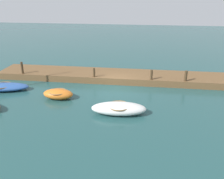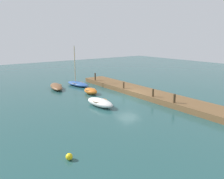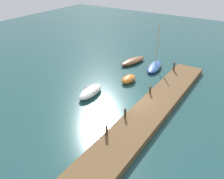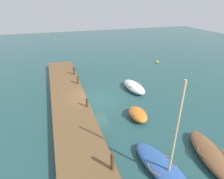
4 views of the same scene
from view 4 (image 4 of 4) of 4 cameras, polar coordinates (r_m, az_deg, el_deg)
ground_plane at (r=17.80m, az=-5.56°, el=-3.15°), size 84.00×84.00×0.00m
dock_platform at (r=17.40m, az=-12.85°, el=-3.36°), size 22.11×3.06×0.58m
rowboat_brown at (r=13.09m, az=27.60°, el=-16.92°), size 4.51×2.37×0.64m
dinghy_orange at (r=15.09m, az=7.81°, el=-7.39°), size 2.27×1.34×0.74m
rowboat_blue at (r=11.41m, az=14.78°, el=-21.53°), size 4.41×2.23×5.65m
rowboat_white at (r=19.55m, az=6.69°, el=0.87°), size 3.70×1.74×0.78m
mooring_post_west at (r=22.41m, az=-11.41°, el=5.57°), size 0.24×0.24×0.87m
mooring_post_mid_west at (r=19.82m, az=-10.32°, el=2.89°), size 0.20×0.20×0.84m
mooring_post_mid_east at (r=15.45m, az=-7.55°, el=-3.92°), size 0.19×0.19×0.79m
mooring_post_east at (r=10.24m, az=0.12°, el=-20.96°), size 0.20×0.20×1.08m
marker_buoy at (r=28.77m, az=13.51°, el=8.17°), size 0.40×0.40×0.40m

